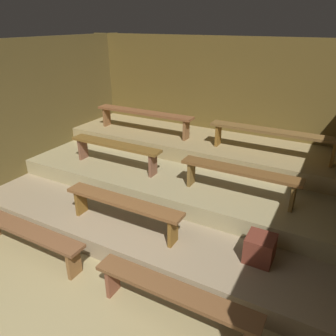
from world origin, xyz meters
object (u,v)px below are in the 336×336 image
bench_floor_left (27,233)px  bench_lower_center (123,205)px  bench_upper_left (144,115)px  bench_upper_right (273,134)px  bench_middle_right (240,174)px  bench_floor_right (174,295)px  bench_middle_left (115,148)px  wooden_crate_lower (260,248)px

bench_floor_left → bench_lower_center: bearing=41.0°
bench_upper_left → bench_lower_center: bearing=-63.9°
bench_lower_center → bench_upper_right: bench_upper_right is taller
bench_middle_right → bench_upper_left: size_ratio=0.82×
bench_lower_center → bench_upper_left: (-1.18, 2.42, 0.56)m
bench_lower_center → bench_middle_right: bench_middle_right is taller
bench_floor_right → bench_upper_left: 4.17m
bench_middle_left → bench_upper_left: bearing=98.1°
wooden_crate_lower → bench_lower_center: bearing=-173.0°
bench_floor_left → bench_upper_left: bearing=93.4°
bench_upper_left → wooden_crate_lower: (3.06, -2.19, -0.76)m
bench_floor_left → bench_floor_right: 2.25m
bench_middle_right → wooden_crate_lower: (0.60, -0.96, -0.47)m
bench_floor_right → bench_lower_center: 1.55m
bench_floor_left → bench_lower_center: 1.34m
bench_upper_left → bench_floor_right: bearing=-53.3°
bench_middle_left → bench_middle_right: (2.29, 0.00, 0.00)m
wooden_crate_lower → bench_upper_left: bearing=144.5°
bench_floor_left → bench_upper_right: bench_upper_right is taller
bench_upper_left → bench_upper_right: (2.64, 0.00, 0.00)m
bench_floor_right → bench_middle_right: (0.02, 2.05, 0.55)m
bench_floor_right → wooden_crate_lower: bearing=60.3°
bench_floor_left → bench_lower_center: size_ratio=1.02×
bench_middle_left → bench_lower_center: bearing=-49.7°
bench_upper_left → bench_upper_right: bearing=0.0°
bench_lower_center → bench_upper_right: bearing=59.0°
bench_floor_right → wooden_crate_lower: wooden_crate_lower is taller
bench_upper_right → bench_floor_right: bearing=-93.4°
bench_upper_right → wooden_crate_lower: bench_upper_right is taller
bench_lower_center → wooden_crate_lower: (1.88, 0.23, -0.19)m
wooden_crate_lower → bench_middle_right: bearing=122.1°
bench_middle_left → bench_floor_left: bearing=-89.4°
bench_upper_left → bench_upper_right: same height
bench_floor_right → bench_lower_center: bench_lower_center is taller
bench_lower_center → bench_middle_left: 1.58m
bench_floor_left → wooden_crate_lower: size_ratio=5.51×
bench_floor_right → wooden_crate_lower: (0.62, 1.09, 0.08)m
bench_floor_right → bench_middle_left: size_ratio=1.04×
bench_lower_center → bench_middle_right: bearing=42.9°
bench_floor_right → bench_floor_left: bearing=180.0°
bench_floor_left → bench_upper_right: (2.44, 3.28, 0.84)m
bench_floor_left → bench_middle_left: bench_middle_left is taller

